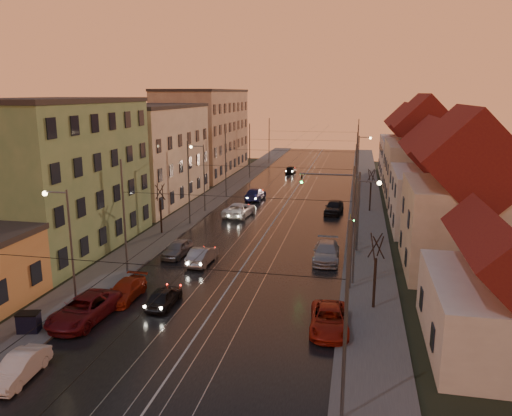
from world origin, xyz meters
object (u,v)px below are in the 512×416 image
Objects in this scene: driving_car_1 at (202,255)px; parked_left_1 at (84,309)px; street_lamp_3 at (360,158)px; driving_car_4 at (291,170)px; driving_car_3 at (255,194)px; parked_left_2 at (125,290)px; street_lamp_2 at (202,171)px; parked_right_1 at (326,252)px; driving_car_0 at (164,296)px; parked_left_0 at (19,368)px; parked_right_0 at (329,320)px; dumpster at (29,323)px; driving_car_2 at (239,210)px; street_lamp_0 at (66,238)px; parked_left_3 at (177,249)px; street_lamp_1 at (360,221)px; parked_right_2 at (334,207)px; traffic_light_mast at (347,201)px.

driving_car_1 is 0.78× the size of parked_left_1.
driving_car_4 is at bearing 128.60° from street_lamp_3.
driving_car_3 is at bearing -149.87° from street_lamp_3.
driving_car_3 is 34.00m from parked_left_2.
parked_right_1 is at bearing -43.59° from street_lamp_2.
parked_left_1 is 1.27× the size of parked_left_2.
driving_car_0 is 0.99× the size of parked_left_0.
driving_car_1 is at bearing 134.88° from parked_right_0.
dumpster is at bearing -135.29° from parked_right_1.
parked_left_2 is at bearing 169.26° from parked_right_0.
street_lamp_3 is 22.17m from driving_car_2.
parked_left_3 is (2.90, 11.71, -4.21)m from street_lamp_0.
driving_car_3 is at bearing -88.53° from driving_car_0.
driving_car_0 is 3.16× the size of dumpster.
street_lamp_0 is 1.52× the size of parked_right_1.
parked_left_3 is (-15.30, 3.71, -4.21)m from street_lamp_1.
parked_left_0 is 19.66m from parked_left_3.
parked_left_1 is (-16.52, -9.40, -4.12)m from street_lamp_1.
street_lamp_3 is 35.98m from parked_left_3.
driving_car_2 is (4.79, 26.84, -4.11)m from street_lamp_0.
street_lamp_2 is 29.73m from parked_left_1.
driving_car_4 is at bearing 96.68° from parked_right_0.
driving_car_3 is 37.69m from parked_right_0.
street_lamp_3 is 6.67× the size of dumpster.
driving_car_3 is 1.35× the size of parked_left_0.
parked_left_3 is at bearing -79.89° from street_lamp_2.
parked_right_2 is at bearing 152.57° from driving_car_3.
parked_right_1 reaches higher than driving_car_1.
parked_right_1 is at bearing 116.87° from driving_car_3.
street_lamp_2 reaches higher than driving_car_0.
traffic_light_mast reaches higher than parked_right_1.
street_lamp_0 is at bearing -140.46° from parked_left_2.
parked_right_1 is at bearing 116.74° from street_lamp_1.
parked_right_0 is at bearing 172.93° from driving_car_0.
parked_right_0 is (-1.55, -43.58, -4.20)m from street_lamp_3.
parked_left_2 is at bearing -9.06° from driving_car_0.
traffic_light_mast is 5.01m from parked_right_1.
driving_car_0 is (5.66, -26.23, -4.24)m from street_lamp_2.
parked_right_2 is at bearing 106.45° from driving_car_4.
street_lamp_0 is 23.42m from traffic_light_mast.
parked_left_3 is at bearing -174.82° from parked_right_1.
dumpster is (-5.38, -30.43, -0.07)m from driving_car_2.
traffic_light_mast reaches higher than parked_left_3.
street_lamp_0 is at bearing 178.14° from parked_right_0.
street_lamp_1 is at bearing 102.05° from driving_car_4.
street_lamp_2 reaches higher than driving_car_1.
parked_right_2 reaches higher than parked_right_1.
driving_car_0 is 10.37m from parked_left_0.
parked_left_0 is at bearing 81.08° from driving_car_1.
street_lamp_0 is 12.78m from parked_left_3.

